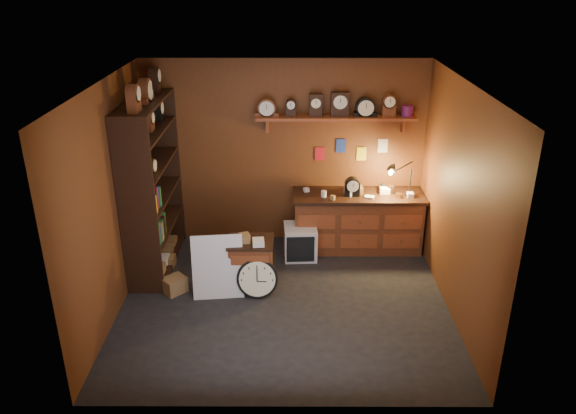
# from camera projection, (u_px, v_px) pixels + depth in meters

# --- Properties ---
(floor) EXTENTS (4.00, 4.00, 0.00)m
(floor) POSITION_uv_depth(u_px,v_px,m) (284.00, 302.00, 6.98)
(floor) COLOR black
(floor) RESTS_ON ground
(room_shell) EXTENTS (4.02, 3.62, 2.71)m
(room_shell) POSITION_uv_depth(u_px,v_px,m) (288.00, 169.00, 6.40)
(room_shell) COLOR brown
(room_shell) RESTS_ON ground
(shelving_unit) EXTENTS (0.47, 1.60, 2.58)m
(shelving_unit) POSITION_uv_depth(u_px,v_px,m) (149.00, 180.00, 7.39)
(shelving_unit) COLOR black
(shelving_unit) RESTS_ON ground
(workbench) EXTENTS (1.88, 0.66, 1.36)m
(workbench) POSITION_uv_depth(u_px,v_px,m) (357.00, 218.00, 8.14)
(workbench) COLOR brown
(workbench) RESTS_ON ground
(low_cabinet) EXTENTS (0.58, 0.49, 0.74)m
(low_cabinet) POSITION_uv_depth(u_px,v_px,m) (251.00, 261.00, 7.19)
(low_cabinet) COLOR brown
(low_cabinet) RESTS_ON ground
(big_round_clock) EXTENTS (0.52, 0.17, 0.52)m
(big_round_clock) POSITION_uv_depth(u_px,v_px,m) (257.00, 278.00, 7.01)
(big_round_clock) COLOR black
(big_round_clock) RESTS_ON ground
(white_panel) EXTENTS (0.65, 0.24, 0.84)m
(white_panel) POSITION_uv_depth(u_px,v_px,m) (219.00, 295.00, 7.12)
(white_panel) COLOR silver
(white_panel) RESTS_ON ground
(mini_fridge) EXTENTS (0.48, 0.50, 0.47)m
(mini_fridge) POSITION_uv_depth(u_px,v_px,m) (300.00, 242.00, 7.97)
(mini_fridge) COLOR silver
(mini_fridge) RESTS_ON ground
(floor_box_a) EXTENTS (0.24, 0.20, 0.15)m
(floor_box_a) POSITION_uv_depth(u_px,v_px,m) (166.00, 261.00, 7.79)
(floor_box_a) COLOR olive
(floor_box_a) RESTS_ON ground
(floor_box_b) EXTENTS (0.26, 0.28, 0.11)m
(floor_box_b) POSITION_uv_depth(u_px,v_px,m) (236.00, 277.00, 7.43)
(floor_box_b) COLOR white
(floor_box_b) RESTS_ON ground
(floor_box_c) EXTENTS (0.35, 0.35, 0.20)m
(floor_box_c) POSITION_uv_depth(u_px,v_px,m) (175.00, 285.00, 7.16)
(floor_box_c) COLOR olive
(floor_box_c) RESTS_ON ground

